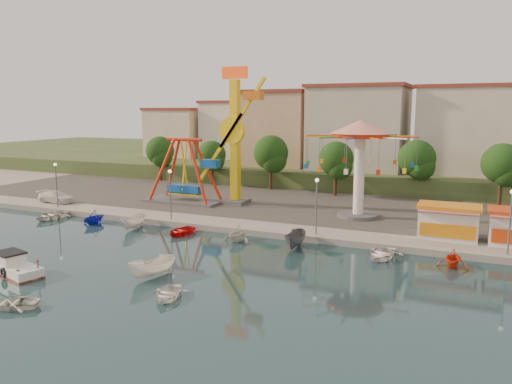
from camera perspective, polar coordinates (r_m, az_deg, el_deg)
The scene contains 36 objects.
ground at distance 39.18m, azimuth -10.47°, elevation -8.73°, with size 200.00×200.00×0.00m, color #143239.
quay_deck at distance 95.68m, azimuth 11.06°, elevation 2.17°, with size 200.00×100.00×0.60m, color #9E998E.
asphalt_pad at distance 65.20m, azimuth 4.62°, elevation -0.76°, with size 90.00×28.00×0.01m, color #4C4944.
hill_terrace at distance 100.39m, azimuth 11.74°, elevation 3.17°, with size 200.00×60.00×3.00m, color #384C26.
pirate_ship_ride at distance 63.02m, azimuth -8.15°, elevation 2.31°, with size 10.00×5.00×8.00m.
kamikaze_tower at distance 60.41m, azimuth -2.25°, elevation 6.02°, with size 6.09×3.10×16.50m.
wave_swinger at distance 54.00m, azimuth 11.81°, elevation 5.08°, with size 11.60×11.60×10.40m.
booth_left at distance 48.08m, azimuth 21.15°, elevation -3.15°, with size 5.40×3.78×3.08m.
lamp_post_0 at distance 63.52m, azimuth -21.82°, elevation 0.60°, with size 0.14×0.14×5.00m, color #59595E.
lamp_post_1 at distance 53.27m, azimuth -9.74°, elevation -0.44°, with size 0.14×0.14×5.00m, color #59595E.
lamp_post_2 at distance 46.40m, azimuth 6.92°, elevation -1.83°, with size 0.14×0.14×5.00m, color #59595E.
lamp_post_3 at distance 44.50m, azimuth 27.02°, elevation -3.29°, with size 0.14×0.14×5.00m, color #59595E.
tree_0 at distance 82.73m, azimuth -10.92°, elevation 4.67°, with size 4.60×4.60×7.19m.
tree_1 at distance 76.82m, azimuth -5.09°, elevation 4.24°, with size 4.35×4.35×6.80m.
tree_2 at distance 72.01m, azimuth 1.71°, elevation 4.50°, with size 5.02×5.02×7.85m.
tree_3 at distance 67.48m, azimuth 9.13°, elevation 3.74°, with size 4.68×4.68×7.32m.
tree_4 at distance 68.55m, azimuth 17.90°, elevation 3.66°, with size 4.86×4.86×7.60m.
tree_5 at distance 66.40m, azimuth 26.33°, elevation 2.93°, with size 4.83×4.83×7.54m.
building_0 at distance 94.19m, azimuth -11.50°, elevation 7.32°, with size 9.26×9.53×11.87m, color beige.
building_1 at distance 92.49m, azimuth -3.41°, elevation 6.45°, with size 12.33×9.01×8.63m, color silver.
building_2 at distance 87.68m, azimuth 4.46°, elevation 7.13°, with size 11.95×9.28×11.23m, color tan.
building_3 at distance 80.99m, azimuth 12.95°, elevation 6.01°, with size 12.59×10.50×9.20m, color beige.
building_4 at distance 82.86m, azimuth 22.63°, elevation 5.61°, with size 10.75×9.23×9.24m, color beige.
cabin_motorboat at distance 41.54m, azimuth -25.93°, elevation -7.80°, with size 5.40×3.18×1.78m.
rowboat_a at distance 33.42m, azimuth -10.04°, elevation -11.36°, with size 2.23×3.12×0.65m, color white.
rowboat_b at distance 34.89m, azimuth -26.11°, elevation -11.29°, with size 2.29×3.21×0.67m, color silver.
skiff at distance 37.34m, azimuth -11.74°, elevation -8.47°, with size 1.47×3.91×1.51m, color white.
van at distance 67.00m, azimuth -21.87°, elevation -0.51°, with size 2.02×4.96×1.44m, color white.
moored_boat_0 at distance 60.23m, azimuth -22.40°, elevation -2.46°, with size 3.00×4.21×0.87m, color silver.
moored_boat_1 at distance 55.92m, azimuth -18.06°, elevation -2.74°, with size 2.49×2.88×1.52m, color #1622C2.
moored_boat_2 at distance 52.59m, azimuth -13.81°, elevation -3.33°, with size 1.43×3.79×1.46m, color silver.
moored_boat_3 at distance 49.46m, azimuth -8.58°, elevation -4.41°, with size 2.51×3.52×0.73m, color red.
moored_boat_4 at distance 46.37m, azimuth -2.11°, elevation -4.69°, with size 2.61×3.02×1.59m, color silver.
moored_boat_5 at distance 44.23m, azimuth 4.53°, elevation -5.45°, with size 1.48×3.95×1.52m, color #515256.
moored_boat_6 at distance 42.51m, azimuth 14.15°, elevation -6.82°, with size 2.87×4.02×0.83m, color white.
moored_boat_7 at distance 41.90m, azimuth 21.60°, elevation -7.01°, with size 2.36×2.74×1.44m, color red.
Camera 1 is at (21.39, -30.50, 12.11)m, focal length 35.00 mm.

